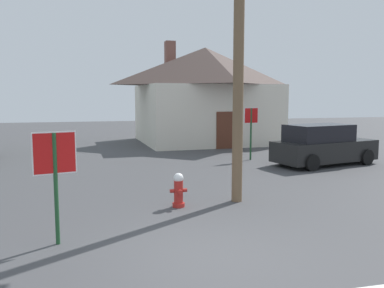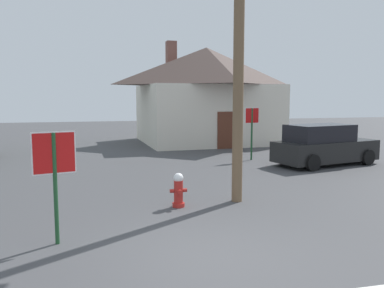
{
  "view_description": "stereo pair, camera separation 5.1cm",
  "coord_description": "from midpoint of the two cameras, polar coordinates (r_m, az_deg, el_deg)",
  "views": [
    {
      "loc": [
        -1.99,
        -6.58,
        2.82
      ],
      "look_at": [
        0.68,
        3.51,
        1.58
      ],
      "focal_mm": 37.82,
      "sensor_mm": 36.0,
      "label": 1
    },
    {
      "loc": [
        -1.94,
        -6.59,
        2.82
      ],
      "look_at": [
        0.68,
        3.51,
        1.58
      ],
      "focal_mm": 37.82,
      "sensor_mm": 36.0,
      "label": 2
    }
  ],
  "objects": [
    {
      "name": "ground_plane",
      "position": [
        7.45,
        2.0,
        -15.93
      ],
      "size": [
        80.0,
        80.0,
        0.1
      ],
      "primitive_type": "cube",
      "color": "#424244"
    },
    {
      "name": "stop_sign_near",
      "position": [
        8.02,
        -18.65,
        -2.74
      ],
      "size": [
        0.78,
        0.21,
        2.17
      ],
      "color": "#1E4C28",
      "rests_on": "ground"
    },
    {
      "name": "fire_hydrant",
      "position": [
        10.39,
        -1.78,
        -6.54
      ],
      "size": [
        0.44,
        0.38,
        0.88
      ],
      "color": "#AD231E",
      "rests_on": "ground"
    },
    {
      "name": "utility_pole",
      "position": [
        10.84,
        6.76,
        14.43
      ],
      "size": [
        1.6,
        0.28,
        8.21
      ],
      "color": "brown",
      "rests_on": "ground"
    },
    {
      "name": "stop_sign_far",
      "position": [
        18.05,
        8.52,
        2.94
      ],
      "size": [
        0.68,
        0.11,
        2.32
      ],
      "color": "#1E4C28",
      "rests_on": "ground"
    },
    {
      "name": "house",
      "position": [
        24.94,
        2.07,
        7.14
      ],
      "size": [
        8.43,
        7.62,
        6.21
      ],
      "color": "silver",
      "rests_on": "ground"
    },
    {
      "name": "parked_car",
      "position": [
        17.49,
        18.17,
        -0.23
      ],
      "size": [
        4.68,
        2.67,
        1.68
      ],
      "color": "black",
      "rests_on": "ground"
    }
  ]
}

